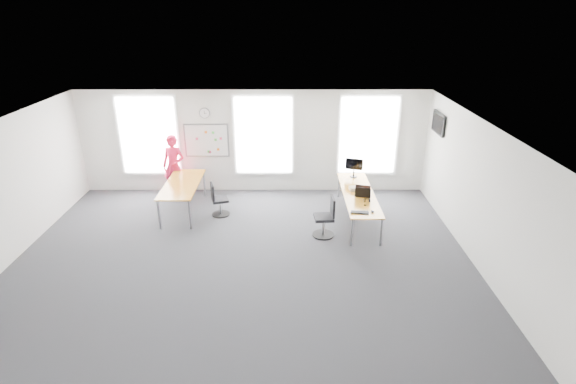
{
  "coord_description": "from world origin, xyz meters",
  "views": [
    {
      "loc": [
        0.98,
        -8.53,
        5.18
      ],
      "look_at": [
        1.0,
        1.2,
        1.1
      ],
      "focal_mm": 28.0,
      "sensor_mm": 36.0,
      "label": 1
    }
  ],
  "objects_px": {
    "chair_right": "(326,219)",
    "headphones": "(367,200)",
    "keyboard": "(360,213)",
    "desk_left": "(182,186)",
    "person": "(174,166)",
    "desk_right": "(358,195)",
    "monitor": "(354,166)",
    "chair_left": "(218,201)"
  },
  "relations": [
    {
      "from": "desk_left",
      "to": "monitor",
      "type": "distance_m",
      "value": 4.7
    },
    {
      "from": "desk_right",
      "to": "keyboard",
      "type": "relative_size",
      "value": 7.05
    },
    {
      "from": "headphones",
      "to": "monitor",
      "type": "height_order",
      "value": "monitor"
    },
    {
      "from": "keyboard",
      "to": "monitor",
      "type": "distance_m",
      "value": 2.37
    },
    {
      "from": "chair_left",
      "to": "keyboard",
      "type": "relative_size",
      "value": 2.14
    },
    {
      "from": "headphones",
      "to": "monitor",
      "type": "distance_m",
      "value": 1.75
    },
    {
      "from": "chair_left",
      "to": "monitor",
      "type": "xyz_separation_m",
      "value": [
        3.67,
        0.93,
        0.65
      ]
    },
    {
      "from": "keyboard",
      "to": "monitor",
      "type": "height_order",
      "value": "monitor"
    },
    {
      "from": "desk_right",
      "to": "chair_left",
      "type": "distance_m",
      "value": 3.66
    },
    {
      "from": "desk_right",
      "to": "desk_left",
      "type": "xyz_separation_m",
      "value": [
        -4.61,
        0.48,
        0.06
      ]
    },
    {
      "from": "desk_left",
      "to": "chair_right",
      "type": "bearing_deg",
      "value": -20.46
    },
    {
      "from": "chair_left",
      "to": "headphones",
      "type": "relative_size",
      "value": 5.66
    },
    {
      "from": "chair_left",
      "to": "headphones",
      "type": "xyz_separation_m",
      "value": [
        3.76,
        -0.79,
        0.37
      ]
    },
    {
      "from": "desk_left",
      "to": "headphones",
      "type": "height_order",
      "value": "headphones"
    },
    {
      "from": "person",
      "to": "desk_left",
      "type": "bearing_deg",
      "value": -54.35
    },
    {
      "from": "desk_right",
      "to": "keyboard",
      "type": "distance_m",
      "value": 1.18
    },
    {
      "from": "desk_right",
      "to": "desk_left",
      "type": "bearing_deg",
      "value": 174.09
    },
    {
      "from": "desk_right",
      "to": "monitor",
      "type": "height_order",
      "value": "monitor"
    },
    {
      "from": "keyboard",
      "to": "chair_left",
      "type": "bearing_deg",
      "value": 169.97
    },
    {
      "from": "chair_right",
      "to": "headphones",
      "type": "distance_m",
      "value": 1.12
    },
    {
      "from": "chair_right",
      "to": "monitor",
      "type": "relative_size",
      "value": 1.84
    },
    {
      "from": "desk_left",
      "to": "person",
      "type": "distance_m",
      "value": 1.18
    },
    {
      "from": "chair_right",
      "to": "chair_left",
      "type": "bearing_deg",
      "value": -116.65
    },
    {
      "from": "person",
      "to": "keyboard",
      "type": "height_order",
      "value": "person"
    },
    {
      "from": "chair_left",
      "to": "person",
      "type": "bearing_deg",
      "value": 29.53
    },
    {
      "from": "desk_right",
      "to": "chair_left",
      "type": "height_order",
      "value": "chair_left"
    },
    {
      "from": "desk_left",
      "to": "keyboard",
      "type": "height_order",
      "value": "desk_left"
    },
    {
      "from": "chair_right",
      "to": "desk_right",
      "type": "bearing_deg",
      "value": 131.51
    },
    {
      "from": "chair_right",
      "to": "keyboard",
      "type": "height_order",
      "value": "chair_right"
    },
    {
      "from": "person",
      "to": "chair_left",
      "type": "bearing_deg",
      "value": -30.23
    },
    {
      "from": "chair_right",
      "to": "keyboard",
      "type": "bearing_deg",
      "value": 66.79
    },
    {
      "from": "keyboard",
      "to": "headphones",
      "type": "distance_m",
      "value": 0.67
    },
    {
      "from": "desk_right",
      "to": "monitor",
      "type": "relative_size",
      "value": 5.47
    },
    {
      "from": "chair_right",
      "to": "headphones",
      "type": "xyz_separation_m",
      "value": [
        1.01,
        0.36,
        0.33
      ]
    },
    {
      "from": "desk_left",
      "to": "chair_left",
      "type": "bearing_deg",
      "value": -14.05
    },
    {
      "from": "desk_right",
      "to": "person",
      "type": "relative_size",
      "value": 1.64
    },
    {
      "from": "keyboard",
      "to": "monitor",
      "type": "relative_size",
      "value": 0.78
    },
    {
      "from": "desk_left",
      "to": "keyboard",
      "type": "relative_size",
      "value": 5.25
    },
    {
      "from": "monitor",
      "to": "desk_left",
      "type": "bearing_deg",
      "value": -154.21
    },
    {
      "from": "desk_left",
      "to": "monitor",
      "type": "xyz_separation_m",
      "value": [
        4.64,
        0.69,
        0.31
      ]
    },
    {
      "from": "desk_right",
      "to": "person",
      "type": "bearing_deg",
      "value": 162.91
    },
    {
      "from": "chair_right",
      "to": "headphones",
      "type": "relative_size",
      "value": 6.26
    }
  ]
}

